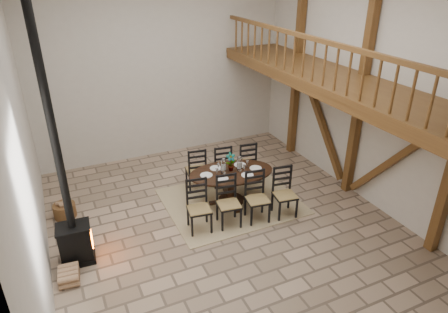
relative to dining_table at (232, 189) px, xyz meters
name	(u,v)px	position (x,y,z in m)	size (l,w,h in m)	color
ground	(223,223)	(-0.52, -0.60, -0.41)	(8.00, 8.00, 0.00)	tan
room_shell	(278,81)	(0.67, -0.60, 2.61)	(7.02, 8.02, 5.01)	beige
rug	(231,201)	(0.01, 0.09, -0.40)	(3.00, 2.50, 0.02)	tan
dining_table	(232,189)	(0.00, 0.00, 0.00)	(2.44, 2.44, 1.25)	black
wood_stove	(69,210)	(-3.51, -0.55, 0.73)	(0.65, 0.52, 5.00)	black
log_basket	(65,210)	(-3.60, 1.09, -0.24)	(0.48, 0.48, 0.39)	brown
log_stack	(69,275)	(-3.73, -1.05, -0.29)	(0.39, 0.51, 0.24)	#A5805C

